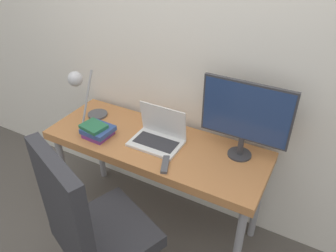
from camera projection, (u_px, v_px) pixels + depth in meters
The scene contains 9 objects.
ground_plane at pixel (138, 245), 2.42m from camera, with size 12.00×12.00×0.00m, color #514C47.
wall_back at pixel (179, 50), 2.16m from camera, with size 8.00×0.05×2.60m.
desk at pixel (155, 151), 2.25m from camera, with size 1.52×0.55×0.77m.
laptop at pixel (158, 136), 2.18m from camera, with size 0.34×0.23×0.24m.
monitor at pixel (245, 115), 1.93m from camera, with size 0.54×0.15×0.51m.
desk_lamp at pixel (82, 89), 2.25m from camera, with size 0.15×0.29×0.42m.
office_chair at pixel (90, 226), 1.79m from camera, with size 0.66×0.66×1.16m.
book_stack at pixel (97, 130), 2.24m from camera, with size 0.21×0.19×0.09m.
tv_remote at pixel (165, 164), 1.99m from camera, with size 0.09×0.16×0.02m.
Camera 1 is at (0.93, -1.25, 2.07)m, focal length 35.00 mm.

